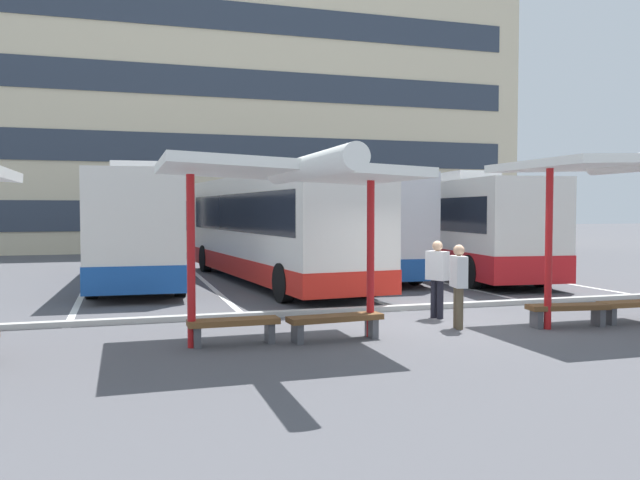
% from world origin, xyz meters
% --- Properties ---
extents(ground_plane, '(160.00, 160.00, 0.00)m').
position_xyz_m(ground_plane, '(0.00, 0.00, 0.00)').
color(ground_plane, '#515156').
extents(terminal_building, '(36.26, 15.86, 21.20)m').
position_xyz_m(terminal_building, '(0.02, 32.04, 9.23)').
color(terminal_building, beige).
rests_on(terminal_building, ground).
extents(coach_bus_0, '(2.99, 11.32, 3.74)m').
position_xyz_m(coach_bus_0, '(-5.64, 9.79, 1.75)').
color(coach_bus_0, silver).
rests_on(coach_bus_0, ground).
extents(coach_bus_1, '(3.75, 12.28, 3.73)m').
position_xyz_m(coach_bus_1, '(-1.59, 8.22, 1.76)').
color(coach_bus_1, silver).
rests_on(coach_bus_1, ground).
extents(coach_bus_2, '(2.88, 10.27, 3.80)m').
position_xyz_m(coach_bus_2, '(1.56, 9.97, 1.79)').
color(coach_bus_2, silver).
rests_on(coach_bus_2, ground).
extents(coach_bus_3, '(3.68, 12.33, 3.62)m').
position_xyz_m(coach_bus_3, '(5.28, 9.23, 1.67)').
color(coach_bus_3, silver).
rests_on(coach_bus_3, ground).
extents(lane_stripe_0, '(0.16, 14.00, 0.01)m').
position_xyz_m(lane_stripe_0, '(-7.25, 8.56, 0.00)').
color(lane_stripe_0, white).
rests_on(lane_stripe_0, ground).
extents(lane_stripe_1, '(0.16, 14.00, 0.01)m').
position_xyz_m(lane_stripe_1, '(-3.62, 8.56, 0.00)').
color(lane_stripe_1, white).
rests_on(lane_stripe_1, ground).
extents(lane_stripe_2, '(0.16, 14.00, 0.01)m').
position_xyz_m(lane_stripe_2, '(0.00, 8.56, 0.00)').
color(lane_stripe_2, white).
rests_on(lane_stripe_2, ground).
extents(lane_stripe_3, '(0.16, 14.00, 0.01)m').
position_xyz_m(lane_stripe_3, '(3.62, 8.56, 0.00)').
color(lane_stripe_3, white).
rests_on(lane_stripe_3, ground).
extents(lane_stripe_4, '(0.16, 14.00, 0.01)m').
position_xyz_m(lane_stripe_4, '(7.25, 8.56, 0.00)').
color(lane_stripe_4, white).
rests_on(lane_stripe_4, ground).
extents(waiting_shelter_1, '(4.23, 5.33, 3.16)m').
position_xyz_m(waiting_shelter_1, '(-3.45, -1.27, 2.94)').
color(waiting_shelter_1, red).
rests_on(waiting_shelter_1, ground).
extents(bench_2, '(1.57, 0.44, 0.45)m').
position_xyz_m(bench_2, '(-4.35, -0.97, 0.33)').
color(bench_2, brown).
rests_on(bench_2, ground).
extents(bench_3, '(1.77, 0.57, 0.45)m').
position_xyz_m(bench_3, '(-2.55, -1.11, 0.34)').
color(bench_3, brown).
rests_on(bench_3, ground).
extents(waiting_shelter_2, '(3.85, 4.86, 3.40)m').
position_xyz_m(waiting_shelter_2, '(3.18, -1.56, 3.16)').
color(waiting_shelter_2, red).
rests_on(waiting_shelter_2, ground).
extents(bench_4, '(1.67, 0.64, 0.45)m').
position_xyz_m(bench_4, '(2.28, -1.21, 0.33)').
color(bench_4, brown).
rests_on(bench_4, ground).
extents(platform_kerb, '(44.00, 0.24, 0.12)m').
position_xyz_m(platform_kerb, '(0.00, 1.70, 0.06)').
color(platform_kerb, '#ADADA8').
rests_on(platform_kerb, ground).
extents(waiting_passenger_0, '(0.30, 0.51, 1.65)m').
position_xyz_m(waiting_passenger_0, '(0.11, -0.75, 0.95)').
color(waiting_passenger_0, brown).
rests_on(waiting_passenger_0, ground).
extents(waiting_passenger_1, '(0.40, 0.53, 1.67)m').
position_xyz_m(waiting_passenger_1, '(0.27, 0.48, 0.96)').
color(waiting_passenger_1, black).
rests_on(waiting_passenger_1, ground).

